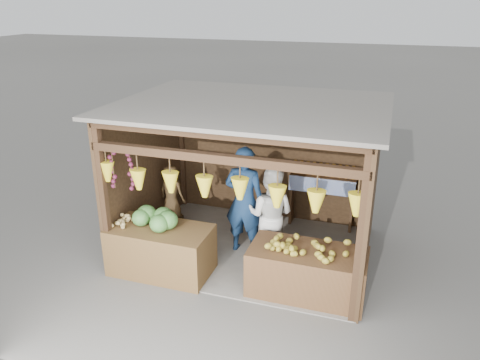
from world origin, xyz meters
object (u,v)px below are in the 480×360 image
counter_right (307,272)px  vendor_seated (171,192)px  man_standing (245,201)px  woman_standing (270,215)px  counter_left (161,250)px

counter_right → vendor_seated: vendor_seated is taller
counter_right → man_standing: 1.69m
woman_standing → counter_left: bearing=33.3°
man_standing → woman_standing: (0.49, -0.10, -0.14)m
counter_right → woman_standing: bearing=134.3°
vendor_seated → counter_right: bearing=166.6°
counter_left → counter_right: bearing=3.2°
man_standing → woman_standing: 0.52m
counter_left → woman_standing: size_ratio=0.98×
counter_right → vendor_seated: bearing=156.4°
counter_left → vendor_seated: vendor_seated is taller
counter_right → man_standing: (-1.28, 0.91, 0.61)m
counter_right → woman_standing: woman_standing is taller
counter_right → vendor_seated: (-2.83, 1.23, 0.44)m
counter_left → woman_standing: (1.58, 0.95, 0.44)m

